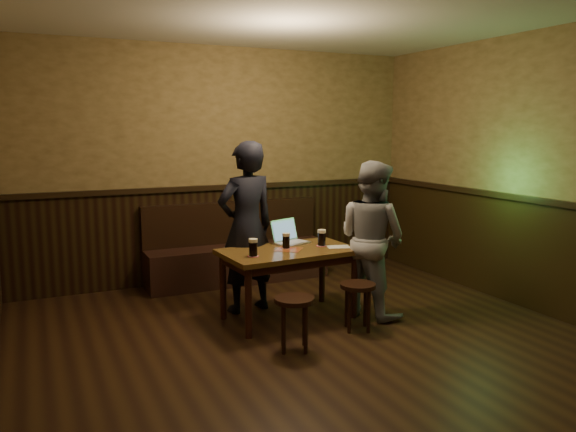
# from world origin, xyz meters

# --- Properties ---
(room) EXTENTS (5.04, 6.04, 2.84)m
(room) POSITION_xyz_m (0.00, 0.22, 1.20)
(room) COLOR black
(room) RESTS_ON ground
(bench) EXTENTS (2.20, 0.50, 0.95)m
(bench) POSITION_xyz_m (0.11, 2.75, 0.31)
(bench) COLOR black
(bench) RESTS_ON ground
(pub_table) EXTENTS (1.33, 0.82, 0.69)m
(pub_table) POSITION_xyz_m (0.11, 1.26, 0.60)
(pub_table) COLOR brown
(pub_table) RESTS_ON ground
(stool_left) EXTENTS (0.44, 0.44, 0.45)m
(stool_left) POSITION_xyz_m (-0.19, 0.52, 0.36)
(stool_left) COLOR black
(stool_left) RESTS_ON ground
(stool_right) EXTENTS (0.42, 0.42, 0.44)m
(stool_right) POSITION_xyz_m (0.54, 0.70, 0.35)
(stool_right) COLOR black
(stool_right) RESTS_ON ground
(pint_left) EXTENTS (0.11, 0.11, 0.17)m
(pint_left) POSITION_xyz_m (-0.31, 1.13, 0.77)
(pint_left) COLOR #A31430
(pint_left) RESTS_ON pub_table
(pint_mid) EXTENTS (0.10, 0.10, 0.15)m
(pint_mid) POSITION_xyz_m (0.10, 1.31, 0.76)
(pint_mid) COLOR #A31430
(pint_mid) RESTS_ON pub_table
(pint_right) EXTENTS (0.11, 0.11, 0.17)m
(pint_right) POSITION_xyz_m (0.47, 1.27, 0.77)
(pint_right) COLOR #A31430
(pint_right) RESTS_ON pub_table
(laptop) EXTENTS (0.41, 0.37, 0.24)m
(laptop) POSITION_xyz_m (0.23, 1.53, 0.75)
(laptop) COLOR silver
(laptop) RESTS_ON pub_table
(menu) EXTENTS (0.25, 0.21, 0.00)m
(menu) POSITION_xyz_m (0.60, 1.16, 0.69)
(menu) COLOR silver
(menu) RESTS_ON pub_table
(person_suit) EXTENTS (0.69, 0.51, 1.72)m
(person_suit) POSITION_xyz_m (-0.18, 1.66, 0.86)
(person_suit) COLOR black
(person_suit) RESTS_ON ground
(person_grey) EXTENTS (0.77, 0.88, 1.53)m
(person_grey) POSITION_xyz_m (0.90, 1.04, 0.77)
(person_grey) COLOR gray
(person_grey) RESTS_ON ground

